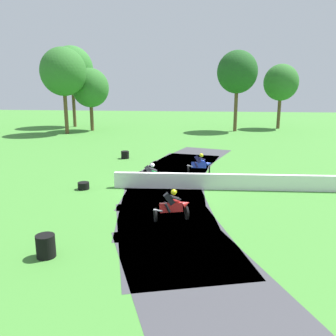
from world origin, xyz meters
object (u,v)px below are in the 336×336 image
Objects in this scene: tire_stack_near at (125,155)px; motorcycle_chase_green at (151,175)px; tire_stack_mid_b at (46,246)px; motorcycle_lead_blue at (200,164)px; motorcycle_trailing_red at (173,206)px; tire_stack_mid_a at (84,186)px.

motorcycle_chase_green is at bearing -66.61° from tire_stack_near.
motorcycle_chase_green is 2.10× the size of tire_stack_mid_b.
motorcycle_lead_blue reaches higher than tire_stack_mid_b.
motorcycle_trailing_red is (-1.02, -8.52, 0.02)m from motorcycle_lead_blue.
motorcycle_lead_blue is 2.61× the size of tire_stack_mid_a.
motorcycle_lead_blue is 8.58m from motorcycle_trailing_red.
tire_stack_mid_a is at bearing -164.52° from motorcycle_chase_green.
motorcycle_lead_blue is at bearing 67.86° from tire_stack_mid_b.
motorcycle_chase_green is at bearing 108.64° from motorcycle_trailing_red.
tire_stack_near is at bearing 144.48° from motorcycle_lead_blue.
tire_stack_near is (-6.10, 4.35, -0.34)m from motorcycle_lead_blue.
tire_stack_near is at bearing 93.59° from tire_stack_mid_b.
motorcycle_chase_green is 8.38m from tire_stack_near.
motorcycle_chase_green reaches higher than tire_stack_mid_b.
tire_stack_mid_a is 8.18m from tire_stack_mid_b.
motorcycle_lead_blue reaches higher than tire_stack_mid_a.
motorcycle_lead_blue is 13.40m from tire_stack_mid_b.
tire_stack_near reaches higher than tire_stack_mid_a.
tire_stack_mid_b is at bearing -104.05° from motorcycle_chase_green.
tire_stack_mid_a is (-0.42, -8.72, -0.10)m from tire_stack_near.
motorcycle_trailing_red is at bearing -71.36° from motorcycle_chase_green.
motorcycle_lead_blue is 1.00× the size of motorcycle_trailing_red.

